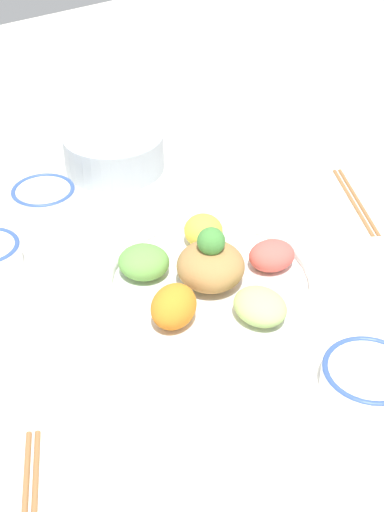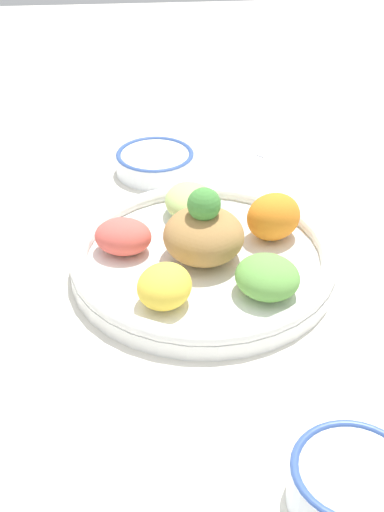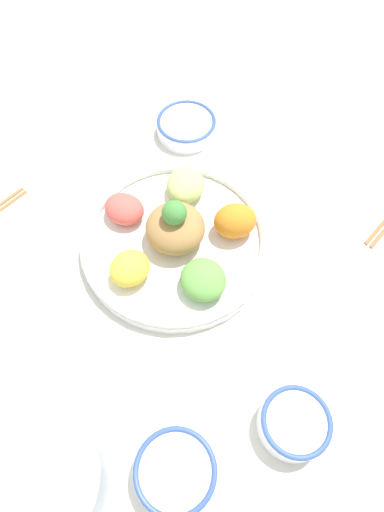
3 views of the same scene
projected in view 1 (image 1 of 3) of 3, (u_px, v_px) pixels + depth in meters
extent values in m
plane|color=silver|center=(210.00, 276.00, 1.07)|extent=(2.40, 2.40, 0.00)
cylinder|color=white|center=(210.00, 289.00, 1.02)|extent=(0.32, 0.32, 0.02)
torus|color=white|center=(210.00, 281.00, 1.02)|extent=(0.32, 0.32, 0.02)
ellipsoid|color=yellow|center=(203.00, 231.00, 1.08)|extent=(0.09, 0.08, 0.05)
ellipsoid|color=#6BAD4C|center=(144.00, 262.00, 1.02)|extent=(0.10, 0.10, 0.04)
ellipsoid|color=orange|center=(174.00, 307.00, 0.93)|extent=(0.08, 0.09, 0.06)
ellipsoid|color=#B7DB7A|center=(260.00, 306.00, 0.95)|extent=(0.08, 0.07, 0.04)
ellipsoid|color=#E55B51|center=(272.00, 256.00, 1.04)|extent=(0.07, 0.08, 0.04)
ellipsoid|color=#AD7F47|center=(211.00, 266.00, 1.00)|extent=(0.10, 0.10, 0.06)
sphere|color=#478E3D|center=(211.00, 241.00, 0.97)|extent=(0.04, 0.04, 0.04)
cylinder|color=white|center=(368.00, 378.00, 0.88)|extent=(0.12, 0.12, 0.03)
torus|color=#38569E|center=(370.00, 370.00, 0.87)|extent=(0.12, 0.12, 0.01)
cylinder|color=maroon|center=(369.00, 372.00, 0.87)|extent=(0.10, 0.10, 0.00)
cylinder|color=white|center=(45.00, 201.00, 1.19)|extent=(0.11, 0.11, 0.04)
torus|color=#38569E|center=(43.00, 191.00, 1.18)|extent=(0.11, 0.11, 0.01)
cylinder|color=#DBB251|center=(43.00, 192.00, 1.18)|extent=(0.09, 0.09, 0.00)
cylinder|color=#A8B2BC|center=(114.00, 152.00, 1.30)|extent=(0.18, 0.18, 0.07)
ellipsoid|color=#E0705B|center=(113.00, 141.00, 1.29)|extent=(0.15, 0.15, 0.02)
cylinder|color=#9E6B3D|center=(358.00, 200.00, 1.23)|extent=(0.19, 0.11, 0.01)
cylinder|color=#9E6B3D|center=(353.00, 200.00, 1.23)|extent=(0.19, 0.11, 0.01)
cube|color=silver|center=(293.00, 505.00, 0.75)|extent=(0.08, 0.06, 0.01)
ellipsoid|color=silver|center=(286.00, 456.00, 0.80)|extent=(0.06, 0.05, 0.01)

